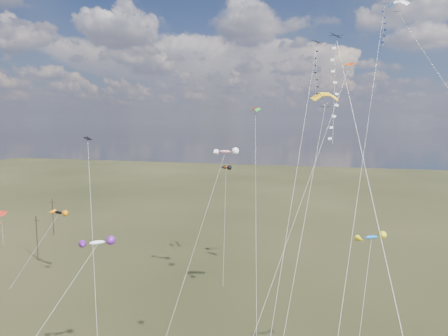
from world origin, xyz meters
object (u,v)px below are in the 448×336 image
(novelty_black_orange, at_px, (58,213))
(diamond_black_high, at_px, (314,85))
(utility_pole_far, at_px, (53,217))
(parafoil_yellow, at_px, (325,95))
(utility_pole_near, at_px, (37,237))

(novelty_black_orange, bearing_deg, diamond_black_high, -11.14)
(utility_pole_far, relative_size, novelty_black_orange, 0.73)
(utility_pole_far, height_order, parafoil_yellow, parafoil_yellow)
(utility_pole_near, xyz_separation_m, parafoil_yellow, (49.41, -12.00, 23.20))
(novelty_black_orange, bearing_deg, utility_pole_near, 148.27)
(utility_pole_far, distance_m, parafoil_yellow, 67.16)
(utility_pole_far, height_order, novelty_black_orange, novelty_black_orange)
(diamond_black_high, bearing_deg, parafoil_yellow, 52.01)
(novelty_black_orange, bearing_deg, utility_pole_far, 131.39)
(parafoil_yellow, height_order, novelty_black_orange, parafoil_yellow)
(utility_pole_near, distance_m, diamond_black_high, 55.64)
(utility_pole_far, relative_size, parafoil_yellow, 0.28)
(utility_pole_near, relative_size, utility_pole_far, 1.00)
(utility_pole_far, relative_size, diamond_black_high, 0.24)
(parafoil_yellow, xyz_separation_m, novelty_black_orange, (-39.88, 6.11, -16.81))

